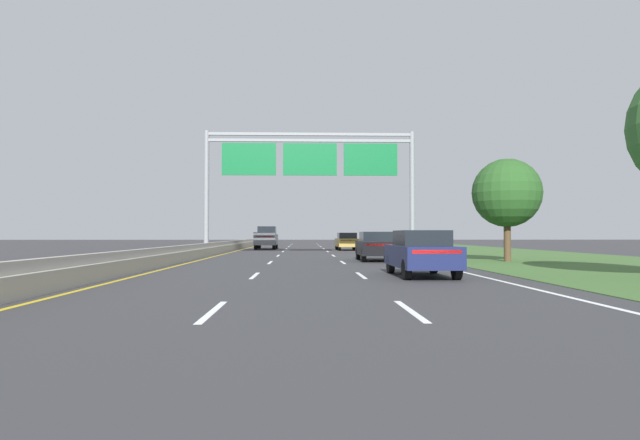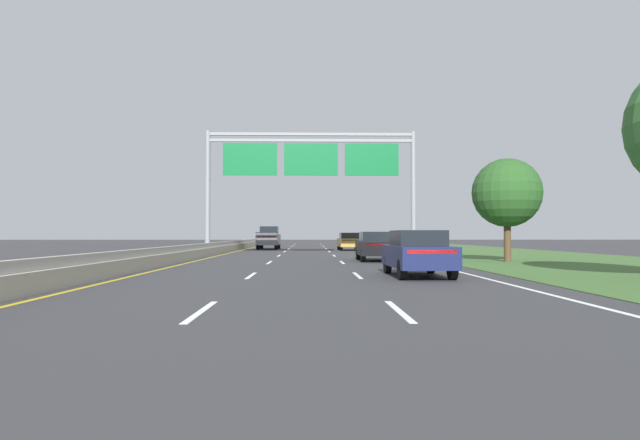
# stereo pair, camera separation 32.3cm
# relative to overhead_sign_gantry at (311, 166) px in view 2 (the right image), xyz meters

# --- Properties ---
(ground_plane) EXTENTS (220.00, 220.00, 0.00)m
(ground_plane) POSITION_rel_overhead_sign_gantry_xyz_m (-0.30, -4.77, -6.32)
(ground_plane) COLOR #333335
(lane_striping) EXTENTS (11.96, 106.00, 0.01)m
(lane_striping) POSITION_rel_overhead_sign_gantry_xyz_m (-0.30, -5.23, -6.31)
(lane_striping) COLOR white
(lane_striping) RESTS_ON ground
(grass_verge_right) EXTENTS (14.00, 110.00, 0.02)m
(grass_verge_right) POSITION_rel_overhead_sign_gantry_xyz_m (13.65, -4.77, -6.31)
(grass_verge_right) COLOR #3D602D
(grass_verge_right) RESTS_ON ground
(median_barrier_concrete) EXTENTS (0.60, 110.00, 0.85)m
(median_barrier_concrete) POSITION_rel_overhead_sign_gantry_xyz_m (-6.90, -4.77, -5.96)
(median_barrier_concrete) COLOR #A8A399
(median_barrier_concrete) RESTS_ON ground
(overhead_sign_gantry) EXTENTS (15.06, 0.42, 8.82)m
(overhead_sign_gantry) POSITION_rel_overhead_sign_gantry_xyz_m (0.00, 0.00, 0.00)
(overhead_sign_gantry) COLOR gray
(overhead_sign_gantry) RESTS_ON ground
(pickup_truck_grey) EXTENTS (2.03, 5.41, 2.20)m
(pickup_truck_grey) POSITION_rel_overhead_sign_gantry_xyz_m (-4.04, 14.38, -5.24)
(pickup_truck_grey) COLOR slate
(pickup_truck_grey) RESTS_ON ground
(car_gold_right_lane_sedan) EXTENTS (1.93, 4.44, 1.57)m
(car_gold_right_lane_sedan) POSITION_rel_overhead_sign_gantry_xyz_m (3.44, 10.39, -5.50)
(car_gold_right_lane_sedan) COLOR #A38438
(car_gold_right_lane_sedan) RESTS_ON ground
(car_navy_right_lane_sedan) EXTENTS (1.88, 4.42, 1.57)m
(car_navy_right_lane_sedan) POSITION_rel_overhead_sign_gantry_xyz_m (3.57, -20.74, -5.50)
(car_navy_right_lane_sedan) COLOR #161E47
(car_navy_right_lane_sedan) RESTS_ON ground
(car_black_right_lane_sedan) EXTENTS (1.84, 4.41, 1.57)m
(car_black_right_lane_sedan) POSITION_rel_overhead_sign_gantry_xyz_m (3.45, -9.58, -5.50)
(car_black_right_lane_sedan) COLOR black
(car_black_right_lane_sedan) RESTS_ON ground
(roadside_tree_mid) EXTENTS (3.58, 3.58, 5.39)m
(roadside_tree_mid) POSITION_rel_overhead_sign_gantry_xyz_m (10.17, -10.92, -2.73)
(roadside_tree_mid) COLOR #4C3823
(roadside_tree_mid) RESTS_ON ground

